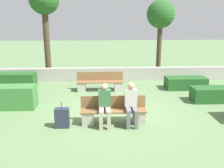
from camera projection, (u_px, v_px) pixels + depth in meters
name	position (u px, v px, depth m)	size (l,w,h in m)	color
ground_plane	(113.00, 112.00, 9.01)	(60.00, 60.00, 0.00)	#607F51
perimeter_wall	(108.00, 74.00, 13.38)	(14.11, 0.30, 0.71)	#ADA89E
bench_front	(113.00, 113.00, 7.95)	(2.09, 0.48, 0.86)	brown
bench_left_side	(100.00, 84.00, 11.51)	(2.14, 0.49, 0.86)	brown
person_seated_man	(131.00, 102.00, 7.74)	(0.38, 0.63, 1.35)	slate
person_seated_woman	(105.00, 103.00, 7.70)	(0.38, 0.63, 1.32)	#B2A893
hedge_block_near_left	(10.00, 97.00, 9.28)	(1.86, 0.75, 0.85)	#3D7A38
hedge_block_near_right	(186.00, 83.00, 11.88)	(1.90, 0.85, 0.55)	#235623
hedge_block_mid_left	(212.00, 94.00, 10.05)	(1.62, 0.76, 0.58)	#235623
hedge_block_far_left	(16.00, 81.00, 11.87)	(1.78, 0.84, 0.76)	#235623
suitcase	(62.00, 118.00, 7.65)	(0.43, 0.25, 0.81)	#282D42
tree_leftmost	(44.00, 3.00, 13.11)	(1.59, 1.59, 5.02)	#473828
tree_center_left	(161.00, 16.00, 13.69)	(1.54, 1.54, 4.25)	#473828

